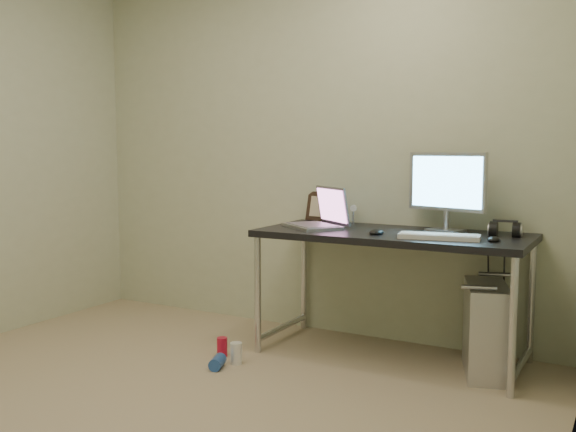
# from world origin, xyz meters

# --- Properties ---
(floor) EXTENTS (3.50, 3.50, 0.00)m
(floor) POSITION_xyz_m (0.00, 0.00, 0.00)
(floor) COLOR tan
(floor) RESTS_ON ground
(wall_back) EXTENTS (3.50, 0.02, 2.50)m
(wall_back) POSITION_xyz_m (0.00, 1.75, 1.25)
(wall_back) COLOR beige
(wall_back) RESTS_ON ground
(wall_right) EXTENTS (0.02, 3.50, 2.50)m
(wall_right) POSITION_xyz_m (1.75, 0.00, 1.25)
(wall_right) COLOR beige
(wall_right) RESTS_ON ground
(desk) EXTENTS (1.55, 0.68, 0.75)m
(desk) POSITION_xyz_m (0.71, 1.41, 0.67)
(desk) COLOR black
(desk) RESTS_ON ground
(tower_computer) EXTENTS (0.34, 0.52, 0.53)m
(tower_computer) POSITION_xyz_m (1.25, 1.40, 0.25)
(tower_computer) COLOR silver
(tower_computer) RESTS_ON ground
(cable_a) EXTENTS (0.01, 0.16, 0.69)m
(cable_a) POSITION_xyz_m (1.20, 1.70, 0.40)
(cable_a) COLOR black
(cable_a) RESTS_ON ground
(cable_b) EXTENTS (0.02, 0.11, 0.71)m
(cable_b) POSITION_xyz_m (1.29, 1.68, 0.38)
(cable_b) COLOR black
(cable_b) RESTS_ON ground
(can_red) EXTENTS (0.08, 0.08, 0.11)m
(can_red) POSITION_xyz_m (-0.18, 0.94, 0.06)
(can_red) COLOR red
(can_red) RESTS_ON ground
(can_white) EXTENTS (0.08, 0.08, 0.12)m
(can_white) POSITION_xyz_m (-0.03, 0.87, 0.06)
(can_white) COLOR white
(can_white) RESTS_ON ground
(can_blue) EXTENTS (0.11, 0.15, 0.07)m
(can_blue) POSITION_xyz_m (-0.08, 0.75, 0.04)
(can_blue) COLOR #2752AC
(can_blue) RESTS_ON ground
(laptop) EXTENTS (0.46, 0.45, 0.25)m
(laptop) POSITION_xyz_m (0.24, 1.40, 0.81)
(laptop) COLOR #AEAEB6
(laptop) RESTS_ON desk
(monitor) EXTENTS (0.48, 0.19, 0.46)m
(monitor) POSITION_xyz_m (0.97, 1.58, 1.02)
(monitor) COLOR #AEAEB6
(monitor) RESTS_ON desk
(keyboard) EXTENTS (0.44, 0.21, 0.03)m
(keyboard) POSITION_xyz_m (1.02, 1.26, 0.76)
(keyboard) COLOR white
(keyboard) RESTS_ON desk
(mouse_right) EXTENTS (0.07, 0.10, 0.03)m
(mouse_right) POSITION_xyz_m (1.30, 1.30, 0.77)
(mouse_right) COLOR black
(mouse_right) RESTS_ON desk
(mouse_left) EXTENTS (0.08, 0.12, 0.04)m
(mouse_left) POSITION_xyz_m (0.66, 1.27, 0.77)
(mouse_left) COLOR black
(mouse_left) RESTS_ON desk
(headphones) EXTENTS (0.17, 0.10, 0.11)m
(headphones) POSITION_xyz_m (1.31, 1.54, 0.78)
(headphones) COLOR black
(headphones) RESTS_ON desk
(picture_frame) EXTENTS (0.25, 0.11, 0.20)m
(picture_frame) POSITION_xyz_m (0.10, 1.72, 0.85)
(picture_frame) COLOR black
(picture_frame) RESTS_ON desk
(webcam) EXTENTS (0.05, 0.04, 0.12)m
(webcam) POSITION_xyz_m (0.35, 1.67, 0.84)
(webcam) COLOR silver
(webcam) RESTS_ON desk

